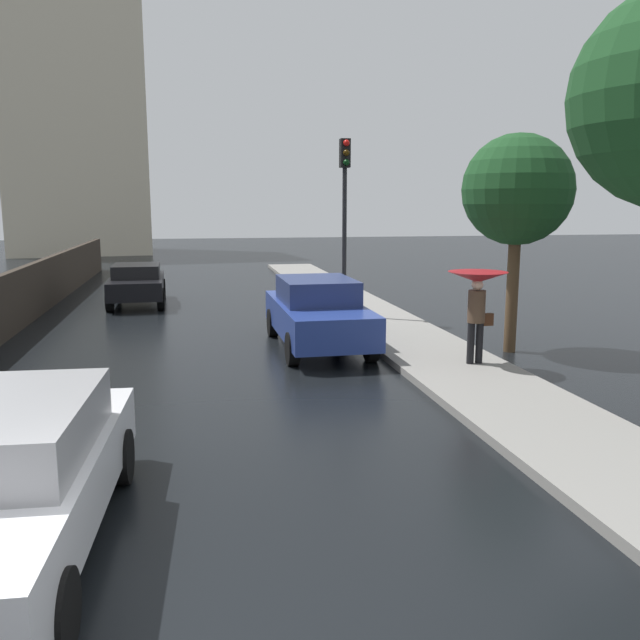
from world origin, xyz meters
TOP-DOWN VIEW (x-y plane):
  - car_black_near_kerb at (-1.59, 18.03)m, footprint 1.79×3.91m
  - car_blue_mid_road at (2.88, 10.58)m, footprint 1.89×4.61m
  - car_white_far_ahead at (-1.57, 2.39)m, footprint 1.94×4.59m
  - pedestrian_with_umbrella_near at (5.50, 7.97)m, footprint 1.13×1.13m
  - traffic_light at (4.25, 13.82)m, footprint 0.26×0.39m
  - street_tree_mid at (6.95, 9.38)m, footprint 2.34×2.34m
  - distant_tower at (-6.94, 42.30)m, footprint 9.37×8.26m

SIDE VIEW (x-z plane):
  - car_black_near_kerb at x=-1.59m, z-range 0.05..1.35m
  - car_white_far_ahead at x=-1.57m, z-range 0.03..1.47m
  - car_blue_mid_road at x=2.88m, z-range 0.02..1.59m
  - pedestrian_with_umbrella_near at x=5.50m, z-range 0.71..2.50m
  - traffic_light at x=4.25m, z-range 1.03..5.80m
  - street_tree_mid at x=6.95m, z-range 1.13..5.80m
  - distant_tower at x=-6.94m, z-range -1.77..21.28m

